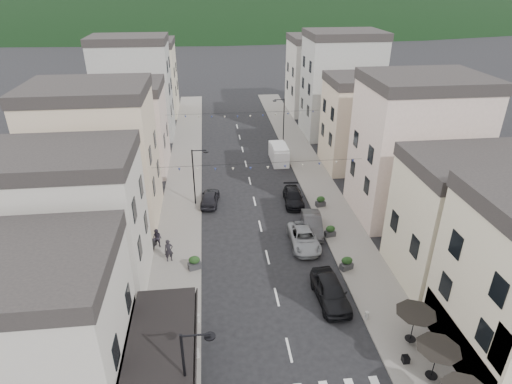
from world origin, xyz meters
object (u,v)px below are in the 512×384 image
(parked_car_a, at_px, (331,291))
(parked_car_d, at_px, (293,197))
(delivery_van, at_px, (279,153))
(pedestrian_b, at_px, (157,238))
(parked_car_c, at_px, (304,238))
(parked_car_e, at_px, (210,198))
(pedestrian_a, at_px, (169,251))
(parked_car_b, at_px, (312,224))

(parked_car_a, xyz_separation_m, parked_car_d, (0.18, 14.98, -0.18))
(delivery_van, height_order, pedestrian_b, delivery_van)
(parked_car_c, height_order, parked_car_e, parked_car_e)
(parked_car_e, xyz_separation_m, delivery_van, (8.80, 10.32, 0.41))
(delivery_van, xyz_separation_m, pedestrian_b, (-13.40, -17.85, -0.15))
(parked_car_a, bearing_deg, parked_car_c, 90.62)
(parked_car_c, height_order, pedestrian_a, pedestrian_a)
(parked_car_d, relative_size, pedestrian_a, 2.39)
(parked_car_d, relative_size, parked_car_e, 1.11)
(pedestrian_a, height_order, pedestrian_b, pedestrian_a)
(parked_car_b, height_order, pedestrian_a, pedestrian_a)
(pedestrian_a, bearing_deg, parked_car_e, 57.18)
(parked_car_a, height_order, parked_car_e, parked_car_a)
(pedestrian_b, bearing_deg, pedestrian_a, -39.48)
(parked_car_a, distance_m, parked_car_e, 17.82)
(parked_car_c, distance_m, parked_car_e, 11.67)
(parked_car_d, height_order, pedestrian_a, pedestrian_a)
(parked_car_b, distance_m, pedestrian_a, 13.09)
(parked_car_e, relative_size, pedestrian_a, 2.16)
(parked_car_d, relative_size, pedestrian_b, 2.73)
(parked_car_c, relative_size, delivery_van, 1.06)
(parked_car_a, xyz_separation_m, pedestrian_a, (-11.83, 6.06, 0.24))
(parked_car_d, height_order, pedestrian_b, pedestrian_b)
(parked_car_c, relative_size, pedestrian_a, 2.63)
(parked_car_c, xyz_separation_m, pedestrian_a, (-11.45, -1.16, 0.38))
(parked_car_e, distance_m, delivery_van, 13.57)
(parked_car_b, relative_size, parked_car_d, 1.01)
(pedestrian_a, bearing_deg, pedestrian_b, 104.63)
(parked_car_c, bearing_deg, parked_car_d, 87.07)
(parked_car_c, height_order, delivery_van, delivery_van)
(pedestrian_a, bearing_deg, parked_car_d, 23.49)
(parked_car_c, bearing_deg, pedestrian_a, -173.02)
(delivery_van, bearing_deg, parked_car_a, -91.50)
(parked_car_b, relative_size, parked_car_c, 0.92)
(parked_car_d, distance_m, delivery_van, 11.09)
(pedestrian_b, bearing_deg, parked_car_c, 18.29)
(parked_car_c, height_order, parked_car_d, parked_car_c)
(parked_car_d, height_order, delivery_van, delivery_van)
(parked_car_a, distance_m, delivery_van, 26.06)
(parked_car_a, relative_size, parked_car_c, 0.98)
(parked_car_c, distance_m, delivery_van, 18.86)
(parked_car_e, height_order, delivery_van, delivery_van)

